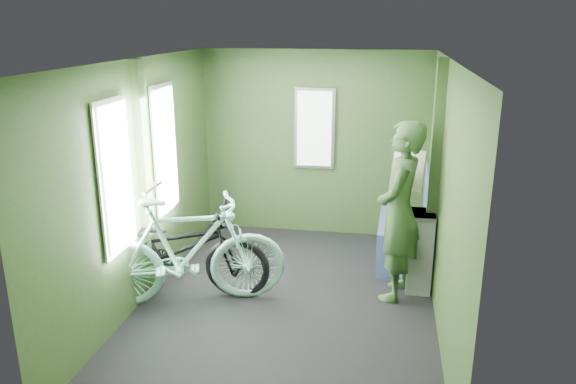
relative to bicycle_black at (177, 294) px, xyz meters
name	(u,v)px	position (x,y,z in m)	size (l,w,h in m)	color
room	(283,158)	(1.07, 0.04, 1.44)	(4.00, 4.02, 2.31)	black
bicycle_black	(177,294)	(0.00, 0.00, 0.00)	(0.66, 1.88, 0.99)	black
bicycle_mint	(190,305)	(0.20, -0.20, 0.00)	(0.53, 1.86, 1.12)	#9AE5D2
passenger	(399,212)	(2.14, 0.37, 0.88)	(0.55, 0.75, 1.75)	#334F2B
waste_box	(420,251)	(2.37, 0.55, 0.41)	(0.24, 0.34, 0.82)	slate
bench_seat	(406,237)	(2.26, 1.19, 0.31)	(0.58, 1.01, 1.05)	navy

